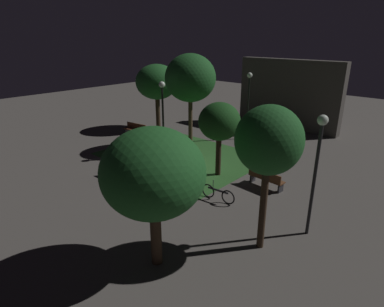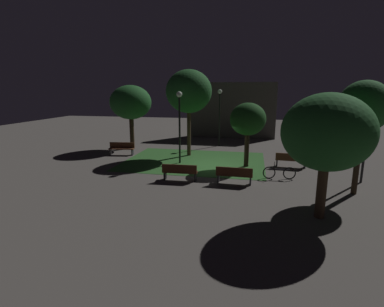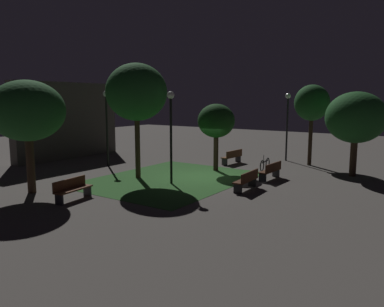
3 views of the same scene
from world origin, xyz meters
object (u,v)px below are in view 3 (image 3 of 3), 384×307
object	(u,v)px
tree_back_left	(136,93)
tree_near_wall	(216,121)
tree_left_canopy	(27,111)
bench_path_side	(271,170)
tree_tall_center	(356,118)
bicycle	(265,164)
bench_lawn_edge	(233,156)
bench_by_lamp	(247,180)
lamp_post_plaza_east	(171,121)
bench_front_right	(72,188)
tree_lawn_side	(312,103)
lamp_post_path_center	(287,115)
lamp_post_near_wall	(107,115)

from	to	relation	value
tree_back_left	tree_near_wall	xyz separation A→B (m)	(4.08, -2.33, -1.60)
tree_left_canopy	bench_path_side	bearing A→B (deg)	-41.72
bench_path_side	tree_tall_center	distance (m)	5.38
tree_near_wall	bicycle	distance (m)	3.83
bench_lawn_edge	bicycle	bearing A→B (deg)	-108.50
bench_by_lamp	lamp_post_plaza_east	world-z (taller)	lamp_post_plaza_east
bench_front_right	tree_left_canopy	distance (m)	4.00
bench_front_right	tree_lawn_side	distance (m)	15.19
tree_tall_center	bench_front_right	bearing A→B (deg)	144.12
bench_path_side	lamp_post_path_center	size ratio (longest dim) A/B	0.40
tree_lawn_side	lamp_post_near_wall	bearing A→B (deg)	125.24
bench_by_lamp	lamp_post_near_wall	world-z (taller)	lamp_post_near_wall
tree_lawn_side	lamp_post_near_wall	size ratio (longest dim) A/B	1.08
tree_lawn_side	lamp_post_plaza_east	world-z (taller)	tree_lawn_side
tree_lawn_side	lamp_post_path_center	bearing A→B (deg)	64.44
tree_back_left	bench_lawn_edge	bearing A→B (deg)	-16.60
lamp_post_path_center	tree_left_canopy	bearing A→B (deg)	157.59
tree_near_wall	lamp_post_plaza_east	world-z (taller)	lamp_post_plaza_east
bench_lawn_edge	tree_lawn_side	bearing A→B (deg)	-62.13
tree_tall_center	lamp_post_plaza_east	world-z (taller)	tree_tall_center
bench_by_lamp	lamp_post_path_center	world-z (taller)	lamp_post_path_center
bench_by_lamp	bench_lawn_edge	xyz separation A→B (m)	(5.91, 3.93, 0.00)
bench_path_side	tree_left_canopy	size ratio (longest dim) A/B	0.37
tree_tall_center	tree_left_canopy	size ratio (longest dim) A/B	0.91
bicycle	lamp_post_path_center	bearing A→B (deg)	3.17
bench_lawn_edge	bench_front_right	bearing A→B (deg)	173.81
bench_lawn_edge	lamp_post_near_wall	distance (m)	8.32
bench_front_right	tree_tall_center	distance (m)	14.69
bench_front_right	tree_left_canopy	xyz separation A→B (m)	(-0.23, 2.49, 3.11)
bench_front_right	tree_tall_center	size ratio (longest dim) A/B	0.41
lamp_post_plaza_east	lamp_post_path_center	bearing A→B (deg)	-11.97
tree_left_canopy	bench_front_right	bearing A→B (deg)	-84.69
bench_path_side	bench_lawn_edge	bearing A→B (deg)	51.44
bench_lawn_edge	lamp_post_plaza_east	world-z (taller)	lamp_post_plaza_east
tree_near_wall	lamp_post_path_center	xyz separation A→B (m)	(5.78, -2.07, 0.21)
bench_path_side	tree_near_wall	bearing A→B (deg)	82.18
bench_path_side	lamp_post_near_wall	size ratio (longest dim) A/B	0.39
bench_path_side	bicycle	bearing A→B (deg)	30.22
bench_path_side	bench_front_right	world-z (taller)	same
bench_by_lamp	bench_path_side	bearing A→B (deg)	0.00
tree_near_wall	lamp_post_near_wall	distance (m)	6.83
bench_lawn_edge	tree_back_left	xyz separation A→B (m)	(-6.71, 2.00, 3.97)
tree_lawn_side	lamp_post_near_wall	xyz separation A→B (m)	(-7.29, 10.32, -0.73)
tree_tall_center	lamp_post_plaza_east	distance (m)	9.87
bench_path_side	tree_near_wall	distance (m)	4.34
bench_path_side	lamp_post_plaza_east	world-z (taller)	lamp_post_plaza_east
bench_front_right	bench_by_lamp	bearing A→B (deg)	-42.78
bench_front_right	tree_left_canopy	world-z (taller)	tree_left_canopy
bench_by_lamp	tree_near_wall	size ratio (longest dim) A/B	0.47
tree_tall_center	tree_left_canopy	distance (m)	16.21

